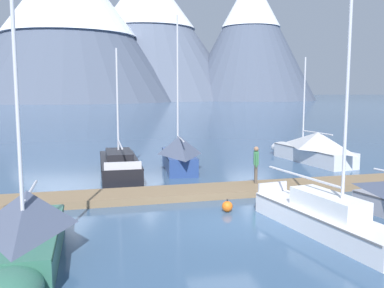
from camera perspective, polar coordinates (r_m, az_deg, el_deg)
ground_plane at (r=15.04m, az=4.68°, el=-10.45°), size 700.00×700.00×0.00m
mountain_central_massif at (r=182.85m, az=-16.08°, el=15.80°), size 87.15×87.15×60.71m
mountain_shoulder_ridge at (r=204.22m, az=-5.90°, el=15.05°), size 86.86×86.86×61.36m
mountain_east_summit at (r=194.87m, az=7.83°, el=14.28°), size 57.46×57.46×54.79m
dock at (r=18.73m, az=1.24°, el=-6.40°), size 21.44×3.05×0.30m
sailboat_second_berth at (r=12.14m, az=-21.37°, el=-11.05°), size 2.01×6.17×7.30m
sailboat_mid_dock_port at (r=23.45m, az=-9.72°, el=-2.68°), size 2.06×7.35×6.75m
sailboat_mid_dock_starboard at (r=24.79m, az=-1.84°, el=-1.21°), size 2.04×6.52×8.76m
sailboat_far_berth at (r=14.04m, az=18.80°, el=-9.90°), size 2.73×7.57×8.63m
sailboat_end_of_dock at (r=28.16m, az=15.66°, el=-0.46°), size 2.96×7.71×6.63m
person_on_dock at (r=19.81m, az=8.54°, el=-2.43°), size 0.32×0.57×1.69m
mooring_buoy_channel_marker at (r=16.29m, az=4.73°, el=-8.30°), size 0.41×0.41×0.49m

